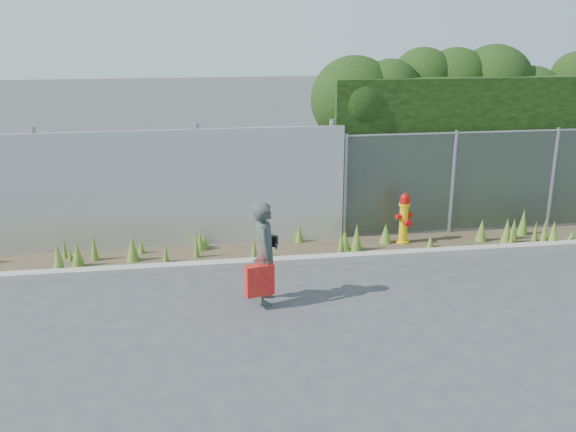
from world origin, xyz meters
The scene contains 10 objects.
ground centered at (0.00, 0.00, 0.00)m, with size 80.00×80.00×0.00m, color #3C3C3F.
curb centered at (0.00, 1.80, 0.06)m, with size 16.00×0.22×0.12m, color gray.
weed_strip centered at (0.27, 2.37, 0.15)m, with size 16.00×1.29×0.54m.
corrugated_fence centered at (-3.25, 3.01, 1.10)m, with size 8.50×0.21×2.30m.
chainlink_fence centered at (4.25, 3.00, 1.03)m, with size 6.50×0.07×2.05m.
hedge centered at (4.28, 4.03, 2.00)m, with size 7.63×1.78×3.64m.
fire_hydrant centered at (2.08, 2.53, 0.49)m, with size 0.34×0.30×1.00m.
woman centered at (-0.81, 0.35, 0.78)m, with size 0.57×0.37×1.55m, color #0F635A.
red_tote_bag centered at (-0.92, 0.13, 0.44)m, with size 0.42×0.16×0.55m.
black_shoulder_bag centered at (-0.71, 0.46, 0.92)m, with size 0.21×0.09×0.16m.
Camera 1 is at (-1.86, -8.46, 4.06)m, focal length 40.00 mm.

